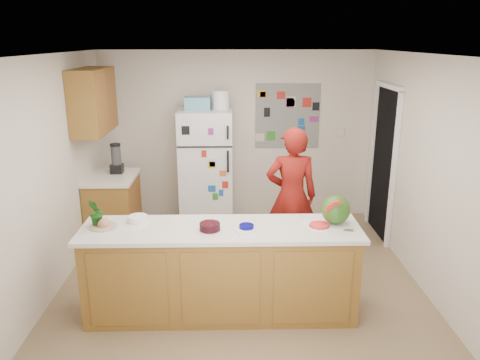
{
  "coord_description": "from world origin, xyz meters",
  "views": [
    {
      "loc": [
        -0.11,
        -4.64,
        2.65
      ],
      "look_at": [
        0.0,
        0.2,
        1.18
      ],
      "focal_mm": 35.0,
      "sensor_mm": 36.0,
      "label": 1
    }
  ],
  "objects_px": {
    "person": "(291,197)",
    "refrigerator": "(206,168)",
    "watermelon": "(336,210)",
    "cherry_bowl": "(210,226)"
  },
  "relations": [
    {
      "from": "person",
      "to": "refrigerator",
      "type": "bearing_deg",
      "value": -49.5
    },
    {
      "from": "refrigerator",
      "to": "person",
      "type": "height_order",
      "value": "refrigerator"
    },
    {
      "from": "watermelon",
      "to": "cherry_bowl",
      "type": "bearing_deg",
      "value": -174.61
    },
    {
      "from": "refrigerator",
      "to": "watermelon",
      "type": "distance_m",
      "value": 2.7
    },
    {
      "from": "person",
      "to": "watermelon",
      "type": "bearing_deg",
      "value": 105.04
    },
    {
      "from": "watermelon",
      "to": "person",
      "type": "bearing_deg",
      "value": 105.03
    },
    {
      "from": "person",
      "to": "cherry_bowl",
      "type": "xyz_separation_m",
      "value": [
        -0.92,
        -1.18,
        0.11
      ]
    },
    {
      "from": "cherry_bowl",
      "to": "watermelon",
      "type": "bearing_deg",
      "value": 5.39
    },
    {
      "from": "cherry_bowl",
      "to": "refrigerator",
      "type": "bearing_deg",
      "value": 93.51
    },
    {
      "from": "refrigerator",
      "to": "person",
      "type": "bearing_deg",
      "value": -49.51
    }
  ]
}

